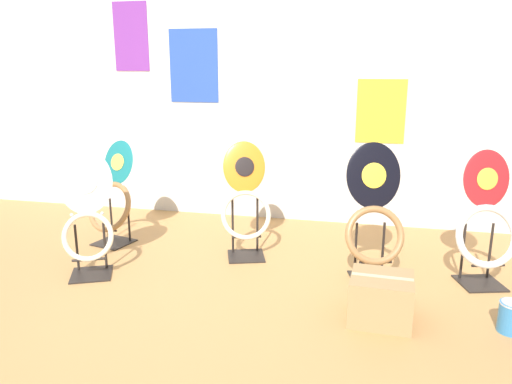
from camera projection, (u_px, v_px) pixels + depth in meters
ground_plane at (185, 338)px, 2.75m from camera, size 14.00×14.00×0.00m
wall_back at (269, 83)px, 4.62m from camera, size 8.00×0.07×2.60m
toilet_seat_display_teal_sax at (112, 199)px, 4.13m from camera, size 0.48×0.41×0.85m
toilet_seat_display_jazz_black at (374, 220)px, 3.41m from camera, size 0.45×0.37×0.95m
toilet_seat_display_white_plain at (87, 216)px, 3.49m from camera, size 0.42×0.38×0.90m
toilet_seat_display_orange_sun at (245, 201)px, 3.84m from camera, size 0.43×0.40×0.89m
toilet_seat_display_crimson_swirl at (486, 227)px, 3.33m from camera, size 0.46×0.35×0.92m
paint_can at (512, 316)px, 2.80m from camera, size 0.15×0.15×0.18m
storage_box at (381, 298)px, 2.92m from camera, size 0.37×0.35×0.28m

